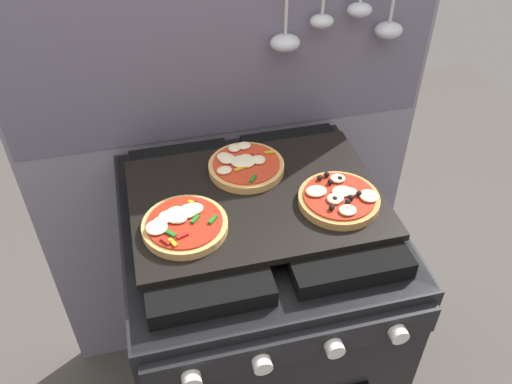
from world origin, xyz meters
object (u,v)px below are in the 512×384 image
(pizza_left, at_px, (184,224))
(pizza_right, at_px, (339,198))
(stove, at_px, (256,325))
(baking_tray, at_px, (256,198))
(pizza_center, at_px, (245,165))

(pizza_left, distance_m, pizza_right, 0.33)
(stove, xyz_separation_m, pizza_left, (-0.17, -0.06, 0.48))
(pizza_right, bearing_deg, pizza_left, 179.81)
(baking_tray, xyz_separation_m, pizza_center, (-0.00, 0.09, 0.02))
(stove, xyz_separation_m, baking_tray, (0.00, 0.00, 0.46))
(stove, distance_m, pizza_center, 0.49)
(baking_tray, height_order, pizza_center, pizza_center)
(stove, height_order, pizza_left, pizza_left)
(pizza_left, bearing_deg, pizza_right, -0.19)
(stove, relative_size, baking_tray, 1.67)
(pizza_left, height_order, pizza_right, pizza_right)
(stove, height_order, pizza_right, pizza_right)
(stove, height_order, baking_tray, baking_tray)
(stove, xyz_separation_m, pizza_right, (0.17, -0.06, 0.48))
(pizza_left, xyz_separation_m, pizza_center, (0.16, 0.16, 0.00))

